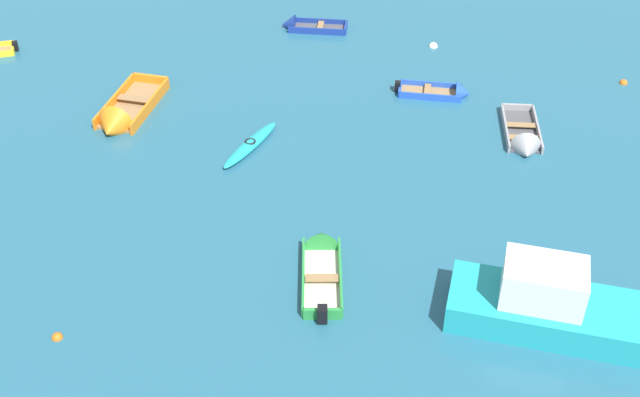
{
  "coord_description": "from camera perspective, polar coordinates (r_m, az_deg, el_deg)",
  "views": [
    {
      "loc": [
        -1.94,
        -1.57,
        17.7
      ],
      "look_at": [
        0.0,
        20.84,
        0.15
      ],
      "focal_mm": 45.76,
      "sensor_mm": 36.0,
      "label": 1
    }
  ],
  "objects": [
    {
      "name": "kayak_turquoise_outer_left",
      "position": [
        31.34,
        -4.89,
        3.78
      ],
      "size": [
        2.46,
        3.26,
        0.34
      ],
      "color": "teal",
      "rests_on": "ground_plane"
    },
    {
      "name": "motor_launch_turquoise_far_right",
      "position": [
        24.78,
        17.69,
        -7.56
      ],
      "size": [
        7.48,
        4.28,
        2.62
      ],
      "color": "teal",
      "rests_on": "ground_plane"
    },
    {
      "name": "rowboat_orange_back_row_left",
      "position": [
        33.62,
        -13.79,
        5.45
      ],
      "size": [
        2.9,
        4.7,
        1.51
      ],
      "color": "#99754C",
      "rests_on": "ground_plane"
    },
    {
      "name": "rowboat_deep_blue_distant_center",
      "position": [
        40.09,
        -1.39,
        11.98
      ],
      "size": [
        3.26,
        1.62,
        0.99
      ],
      "color": "#4C4C51",
      "rests_on": "ground_plane"
    },
    {
      "name": "rowboat_grey_near_camera",
      "position": [
        32.29,
        14.1,
        3.79
      ],
      "size": [
        1.83,
        3.72,
        1.2
      ],
      "color": "#4C4C51",
      "rests_on": "ground_plane"
    },
    {
      "name": "mooring_buoy_midfield",
      "position": [
        38.84,
        7.92,
        10.48
      ],
      "size": [
        0.42,
        0.42,
        0.42
      ],
      "primitive_type": "sphere",
      "color": "silver",
      "rests_on": "ground_plane"
    },
    {
      "name": "rowboat_blue_near_left",
      "position": [
        34.97,
        8.98,
        7.33
      ],
      "size": [
        3.22,
        1.72,
        0.99
      ],
      "color": "#99754C",
      "rests_on": "ground_plane"
    },
    {
      "name": "rowboat_green_outer_right",
      "position": [
        26.14,
        0.11,
        -4.12
      ],
      "size": [
        1.49,
        4.03,
        1.11
      ],
      "color": "beige",
      "rests_on": "ground_plane"
    },
    {
      "name": "mooring_buoy_near_foreground",
      "position": [
        25.12,
        -17.89,
        -9.25
      ],
      "size": [
        0.33,
        0.33,
        0.33
      ],
      "primitive_type": "sphere",
      "color": "orange",
      "rests_on": "ground_plane"
    },
    {
      "name": "mooring_buoy_trailing",
      "position": [
        37.85,
        20.45,
        7.56
      ],
      "size": [
        0.35,
        0.35,
        0.35
      ],
      "primitive_type": "sphere",
      "color": "orange",
      "rests_on": "ground_plane"
    }
  ]
}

